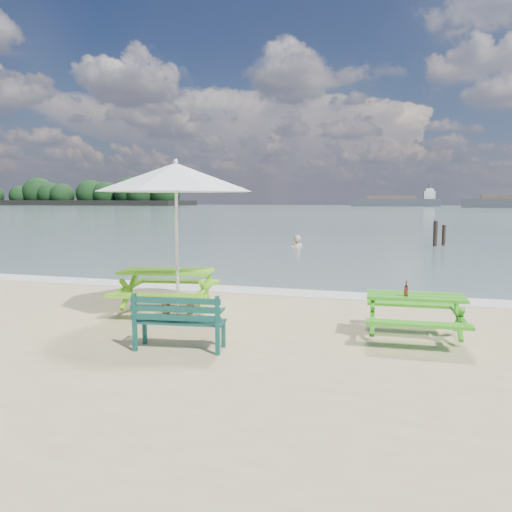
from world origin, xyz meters
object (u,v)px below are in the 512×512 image
(picnic_table_left, at_px, (167,292))
(swimmer, at_px, (297,256))
(side_table, at_px, (178,307))
(picnic_table_right, at_px, (415,318))
(beer_bottle, at_px, (406,291))
(park_bench, at_px, (180,332))
(patio_umbrella, at_px, (176,177))

(picnic_table_left, relative_size, swimmer, 1.14)
(swimmer, bearing_deg, side_table, -86.93)
(picnic_table_right, relative_size, beer_bottle, 7.13)
(picnic_table_left, bearing_deg, park_bench, -59.29)
(picnic_table_left, relative_size, beer_bottle, 9.18)
(side_table, height_order, beer_bottle, beer_bottle)
(patio_umbrella, height_order, swimmer, patio_umbrella)
(side_table, distance_m, beer_bottle, 3.96)
(patio_umbrella, distance_m, swimmer, 14.15)
(picnic_table_right, relative_size, patio_umbrella, 0.48)
(picnic_table_right, height_order, side_table, picnic_table_right)
(picnic_table_right, distance_m, park_bench, 3.50)
(picnic_table_right, xyz_separation_m, patio_umbrella, (-4.03, 0.27, 2.15))
(picnic_table_left, relative_size, patio_umbrella, 0.62)
(picnic_table_left, relative_size, side_table, 3.09)
(patio_umbrella, xyz_separation_m, swimmer, (-0.74, 13.83, -2.91))
(side_table, bearing_deg, picnic_table_left, 140.97)
(picnic_table_left, distance_m, swimmer, 13.57)
(picnic_table_right, height_order, patio_umbrella, patio_umbrella)
(beer_bottle, height_order, swimmer, beer_bottle)
(picnic_table_left, height_order, picnic_table_right, picnic_table_left)
(side_table, bearing_deg, park_bench, -63.97)
(picnic_table_left, distance_m, picnic_table_right, 4.43)
(picnic_table_right, distance_m, side_table, 4.04)
(patio_umbrella, relative_size, swimmer, 1.84)
(park_bench, xyz_separation_m, patio_umbrella, (-0.86, 1.76, 2.24))
(picnic_table_right, height_order, swimmer, picnic_table_right)
(picnic_table_right, bearing_deg, beer_bottle, -132.03)
(patio_umbrella, bearing_deg, picnic_table_left, 140.97)
(picnic_table_left, height_order, park_bench, picnic_table_left)
(park_bench, distance_m, side_table, 1.96)
(beer_bottle, bearing_deg, side_table, 173.73)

